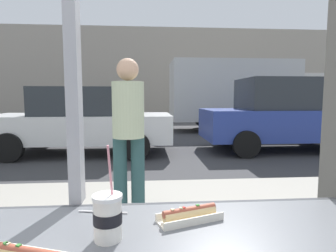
{
  "coord_description": "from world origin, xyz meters",
  "views": [
    {
      "loc": [
        0.29,
        -1.09,
        1.4
      ],
      "look_at": [
        0.55,
        2.19,
        1.06
      ],
      "focal_mm": 29.82,
      "sensor_mm": 36.0,
      "label": 1
    }
  ],
  "objects_px": {
    "hotdog_tray_near": "(190,214)",
    "parked_car_blue": "(282,115)",
    "box_truck": "(249,93)",
    "pedestrian": "(128,128)",
    "soda_cup_right": "(108,216)",
    "parked_car_white": "(83,120)"
  },
  "relations": [
    {
      "from": "hotdog_tray_near",
      "to": "parked_car_blue",
      "type": "height_order",
      "value": "parked_car_blue"
    },
    {
      "from": "box_truck",
      "to": "pedestrian",
      "type": "xyz_separation_m",
      "value": [
        -4.5,
        -8.75,
        -0.49
      ]
    },
    {
      "from": "box_truck",
      "to": "pedestrian",
      "type": "distance_m",
      "value": 9.85
    },
    {
      "from": "soda_cup_right",
      "to": "parked_car_white",
      "type": "relative_size",
      "value": 0.07
    },
    {
      "from": "soda_cup_right",
      "to": "parked_car_blue",
      "type": "distance_m",
      "value": 7.23
    },
    {
      "from": "parked_car_white",
      "to": "pedestrian",
      "type": "relative_size",
      "value": 2.7
    },
    {
      "from": "pedestrian",
      "to": "hotdog_tray_near",
      "type": "bearing_deg",
      "value": -79.92
    },
    {
      "from": "soda_cup_right",
      "to": "pedestrian",
      "type": "bearing_deg",
      "value": 91.82
    },
    {
      "from": "parked_car_white",
      "to": "box_truck",
      "type": "relative_size",
      "value": 0.64
    },
    {
      "from": "box_truck",
      "to": "soda_cup_right",
      "type": "bearing_deg",
      "value": -112.43
    },
    {
      "from": "soda_cup_right",
      "to": "box_truck",
      "type": "relative_size",
      "value": 0.04
    },
    {
      "from": "pedestrian",
      "to": "parked_car_blue",
      "type": "bearing_deg",
      "value": 48.51
    },
    {
      "from": "hotdog_tray_near",
      "to": "parked_car_white",
      "type": "distance_m",
      "value": 6.35
    },
    {
      "from": "hotdog_tray_near",
      "to": "pedestrian",
      "type": "relative_size",
      "value": 0.15
    },
    {
      "from": "parked_car_blue",
      "to": "parked_car_white",
      "type": "bearing_deg",
      "value": -180.0
    },
    {
      "from": "parked_car_blue",
      "to": "box_truck",
      "type": "bearing_deg",
      "value": 80.54
    },
    {
      "from": "soda_cup_right",
      "to": "box_truck",
      "type": "distance_m",
      "value": 11.63
    },
    {
      "from": "parked_car_white",
      "to": "hotdog_tray_near",
      "type": "bearing_deg",
      "value": -74.25
    },
    {
      "from": "soda_cup_right",
      "to": "parked_car_white",
      "type": "xyz_separation_m",
      "value": [
        -1.45,
        6.22,
        -0.2
      ]
    },
    {
      "from": "hotdog_tray_near",
      "to": "parked_car_white",
      "type": "bearing_deg",
      "value": 105.75
    },
    {
      "from": "soda_cup_right",
      "to": "pedestrian",
      "type": "xyz_separation_m",
      "value": [
        -0.06,
        1.99,
        0.05
      ]
    },
    {
      "from": "hotdog_tray_near",
      "to": "box_truck",
      "type": "xyz_separation_m",
      "value": [
        4.16,
        10.63,
        0.6
      ]
    }
  ]
}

